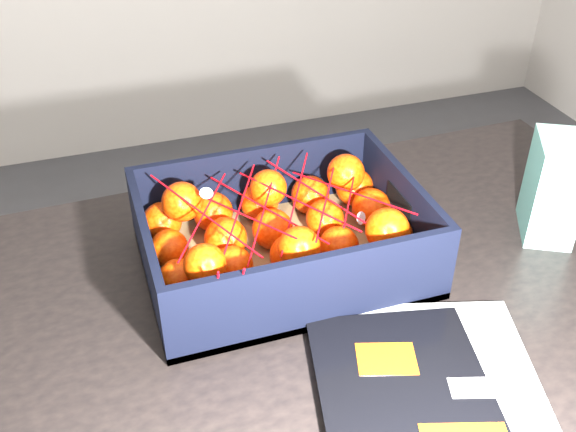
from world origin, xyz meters
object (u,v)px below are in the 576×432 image
object	(u,v)px
table	(337,350)
produce_crate	(282,244)
magazine_stack	(425,390)
retail_carton	(554,188)

from	to	relation	value
table	produce_crate	xyz separation A→B (m)	(-0.05, 0.11, 0.14)
table	magazine_stack	bearing A→B (deg)	-79.59
magazine_stack	produce_crate	distance (m)	0.31
produce_crate	magazine_stack	bearing A→B (deg)	-73.79
table	magazine_stack	distance (m)	0.22
magazine_stack	produce_crate	bearing A→B (deg)	106.21
retail_carton	magazine_stack	bearing A→B (deg)	-116.40
magazine_stack	retail_carton	xyz separation A→B (m)	(0.35, 0.25, 0.07)
table	retail_carton	world-z (taller)	retail_carton
produce_crate	retail_carton	bearing A→B (deg)	-6.92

